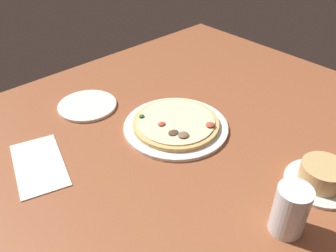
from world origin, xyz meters
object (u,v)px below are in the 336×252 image
paper_menu (39,164)px  side_plate (87,106)px  pizza_main (176,125)px  ramekin_on_saucer (322,176)px  water_glass (289,212)px

paper_menu → side_plate: bearing=-131.1°
pizza_main → ramekin_on_saucer: size_ratio=1.83×
ramekin_on_saucer → side_plate: 68.53cm
ramekin_on_saucer → paper_menu: (44.94, -50.14, -2.28)cm
ramekin_on_saucer → water_glass: size_ratio=1.44×
pizza_main → side_plate: 29.31cm
pizza_main → side_plate: bearing=-64.9°
water_glass → paper_menu: size_ratio=0.52×
side_plate → ramekin_on_saucer: bearing=108.6°
water_glass → pizza_main: bearing=-100.9°
pizza_main → water_glass: size_ratio=2.64×
pizza_main → water_glass: water_glass is taller
ramekin_on_saucer → side_plate: bearing=-71.4°
water_glass → side_plate: (4.79, -66.39, -4.59)cm
pizza_main → side_plate: size_ratio=1.64×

